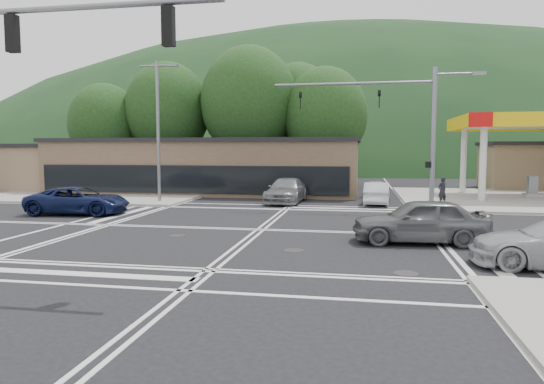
% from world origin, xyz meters
% --- Properties ---
extents(ground, '(120.00, 120.00, 0.00)m').
position_xyz_m(ground, '(0.00, 0.00, 0.00)').
color(ground, black).
rests_on(ground, ground).
extents(sidewalk_ne, '(16.00, 16.00, 0.15)m').
position_xyz_m(sidewalk_ne, '(15.00, 15.00, 0.07)').
color(sidewalk_ne, gray).
rests_on(sidewalk_ne, ground).
extents(sidewalk_nw, '(16.00, 16.00, 0.15)m').
position_xyz_m(sidewalk_nw, '(-15.00, 15.00, 0.07)').
color(sidewalk_nw, gray).
rests_on(sidewalk_nw, ground).
extents(commercial_row, '(24.00, 8.00, 4.00)m').
position_xyz_m(commercial_row, '(-8.00, 17.00, 2.00)').
color(commercial_row, brown).
rests_on(commercial_row, ground).
extents(commercial_nw, '(8.00, 7.00, 3.60)m').
position_xyz_m(commercial_nw, '(-24.00, 17.00, 1.80)').
color(commercial_nw, '#846B4F').
rests_on(commercial_nw, ground).
extents(hill_north, '(252.00, 126.00, 140.00)m').
position_xyz_m(hill_north, '(0.00, 90.00, 0.00)').
color(hill_north, '#173419').
rests_on(hill_north, ground).
extents(tree_n_a, '(8.00, 8.00, 11.75)m').
position_xyz_m(tree_n_a, '(-14.00, 24.00, 7.14)').
color(tree_n_a, '#382619').
rests_on(tree_n_a, ground).
extents(tree_n_b, '(9.00, 9.00, 12.98)m').
position_xyz_m(tree_n_b, '(-6.00, 24.00, 7.79)').
color(tree_n_b, '#382619').
rests_on(tree_n_b, ground).
extents(tree_n_c, '(7.60, 7.60, 10.87)m').
position_xyz_m(tree_n_c, '(1.00, 24.00, 6.49)').
color(tree_n_c, '#382619').
rests_on(tree_n_c, ground).
extents(tree_n_d, '(6.80, 6.80, 9.76)m').
position_xyz_m(tree_n_d, '(-20.00, 23.00, 5.84)').
color(tree_n_d, '#382619').
rests_on(tree_n_d, ground).
extents(tree_n_e, '(8.40, 8.40, 11.98)m').
position_xyz_m(tree_n_e, '(-2.00, 28.00, 7.14)').
color(tree_n_e, '#382619').
rests_on(tree_n_e, ground).
extents(streetlight_nw, '(2.50, 0.25, 9.00)m').
position_xyz_m(streetlight_nw, '(-8.44, 9.00, 5.05)').
color(streetlight_nw, slate).
rests_on(streetlight_nw, ground).
extents(signal_mast_ne, '(11.65, 0.30, 8.00)m').
position_xyz_m(signal_mast_ne, '(6.95, 8.20, 5.07)').
color(signal_mast_ne, slate).
rests_on(signal_mast_ne, ground).
extents(car_blue_west, '(5.51, 2.98, 1.47)m').
position_xyz_m(car_blue_west, '(-10.57, 3.18, 0.73)').
color(car_blue_west, '#0D163C').
rests_on(car_blue_west, ground).
extents(car_grey_center, '(5.03, 2.31, 1.67)m').
position_xyz_m(car_grey_center, '(6.40, -1.84, 0.84)').
color(car_grey_center, '#5B5C5F').
rests_on(car_grey_center, ground).
extents(car_queue_a, '(1.71, 4.34, 1.41)m').
position_xyz_m(car_queue_a, '(5.24, 10.69, 0.70)').
color(car_queue_a, silver).
rests_on(car_queue_a, ground).
extents(car_queue_b, '(1.87, 4.09, 1.36)m').
position_xyz_m(car_queue_b, '(5.31, 14.00, 0.68)').
color(car_queue_b, '#B4B4B0').
rests_on(car_queue_b, ground).
extents(car_northbound, '(2.43, 5.51, 1.57)m').
position_xyz_m(car_northbound, '(-0.50, 10.88, 0.79)').
color(car_northbound, slate).
rests_on(car_northbound, ground).
extents(pedestrian, '(0.73, 0.68, 1.68)m').
position_xyz_m(pedestrian, '(9.02, 9.79, 0.99)').
color(pedestrian, black).
rests_on(pedestrian, sidewalk_ne).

